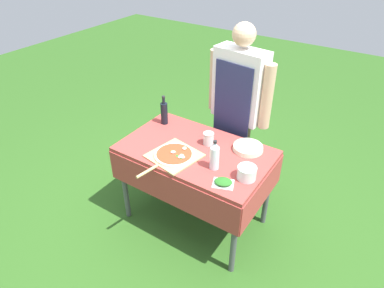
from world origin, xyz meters
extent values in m
plane|color=#2D5B1E|center=(0.00, 0.00, 0.00)|extent=(12.00, 12.00, 0.00)
cube|color=#A83D38|center=(0.00, 0.00, 0.80)|extent=(1.25, 0.77, 0.04)
cube|color=#A83D38|center=(0.00, -0.39, 0.64)|extent=(1.25, 0.01, 0.28)
cube|color=#A83D38|center=(0.00, 0.39, 0.64)|extent=(1.25, 0.01, 0.28)
cube|color=#A83D38|center=(-0.63, 0.00, 0.64)|extent=(0.01, 0.77, 0.28)
cube|color=#A83D38|center=(0.63, 0.00, 0.64)|extent=(0.01, 0.77, 0.28)
cylinder|color=#4C4C51|center=(-0.57, -0.32, 0.39)|extent=(0.05, 0.05, 0.78)
cylinder|color=#4C4C51|center=(0.57, -0.32, 0.39)|extent=(0.05, 0.05, 0.78)
cylinder|color=#4C4C51|center=(-0.57, 0.32, 0.39)|extent=(0.05, 0.05, 0.78)
cylinder|color=#4C4C51|center=(0.57, 0.32, 0.39)|extent=(0.05, 0.05, 0.78)
cylinder|color=#70604C|center=(0.17, 0.58, 0.44)|extent=(0.13, 0.13, 0.87)
cylinder|color=#70604C|center=(0.00, 0.60, 0.44)|extent=(0.13, 0.13, 0.87)
cube|color=silver|center=(0.08, 0.59, 1.20)|extent=(0.49, 0.26, 0.65)
cube|color=navy|center=(0.07, 0.48, 0.95)|extent=(0.38, 0.05, 0.95)
cylinder|color=tan|center=(0.36, 0.56, 1.17)|extent=(0.10, 0.10, 0.58)
cylinder|color=tan|center=(-0.19, 0.62, 1.17)|extent=(0.10, 0.10, 0.58)
sphere|color=tan|center=(0.08, 0.59, 1.65)|extent=(0.20, 0.20, 0.20)
cube|color=tan|center=(-0.09, -0.18, 0.82)|extent=(0.43, 0.43, 0.01)
cylinder|color=tan|center=(-0.14, -0.46, 0.82)|extent=(0.06, 0.21, 0.02)
cylinder|color=beige|center=(-0.09, -0.18, 0.83)|extent=(0.33, 0.33, 0.01)
cylinder|color=#D14223|center=(-0.09, -0.18, 0.84)|extent=(0.29, 0.29, 0.00)
ellipsoid|color=white|center=(-0.02, -0.18, 0.85)|extent=(0.05, 0.05, 0.02)
ellipsoid|color=white|center=(-0.06, -0.08, 0.85)|extent=(0.04, 0.05, 0.01)
ellipsoid|color=white|center=(0.00, -0.19, 0.85)|extent=(0.05, 0.04, 0.01)
ellipsoid|color=white|center=(-0.02, -0.20, 0.85)|extent=(0.04, 0.04, 0.01)
ellipsoid|color=white|center=(-0.10, -0.18, 0.85)|extent=(0.05, 0.05, 0.01)
ellipsoid|color=#286B23|center=(0.00, -0.20, 0.85)|extent=(0.02, 0.04, 0.00)
ellipsoid|color=#286B23|center=(-0.05, -0.20, 0.85)|extent=(0.03, 0.04, 0.00)
ellipsoid|color=#286B23|center=(-0.12, -0.16, 0.85)|extent=(0.03, 0.04, 0.00)
cylinder|color=black|center=(-0.48, 0.20, 0.92)|extent=(0.07, 0.07, 0.21)
cylinder|color=black|center=(-0.48, 0.20, 1.05)|extent=(0.03, 0.03, 0.06)
cylinder|color=#232326|center=(-0.48, 0.20, 1.09)|extent=(0.03, 0.03, 0.02)
cylinder|color=silver|center=(0.26, -0.13, 0.91)|extent=(0.07, 0.07, 0.19)
cone|color=silver|center=(0.26, -0.13, 1.03)|extent=(0.07, 0.07, 0.04)
cylinder|color=#232326|center=(0.26, -0.13, 1.06)|extent=(0.03, 0.03, 0.02)
cube|color=silver|center=(0.41, -0.27, 0.82)|extent=(0.19, 0.17, 0.01)
ellipsoid|color=#286B23|center=(0.41, -0.27, 0.84)|extent=(0.16, 0.14, 0.03)
cylinder|color=silver|center=(0.52, -0.11, 0.87)|extent=(0.14, 0.14, 0.10)
cylinder|color=beige|center=(0.37, 0.24, 0.82)|extent=(0.25, 0.25, 0.00)
cylinder|color=beige|center=(0.37, 0.24, 0.82)|extent=(0.25, 0.25, 0.00)
cylinder|color=beige|center=(0.37, 0.24, 0.83)|extent=(0.25, 0.25, 0.00)
cylinder|color=beige|center=(0.37, 0.24, 0.83)|extent=(0.25, 0.25, 0.00)
cylinder|color=beige|center=(0.37, 0.24, 0.84)|extent=(0.25, 0.25, 0.00)
cylinder|color=beige|center=(0.37, 0.24, 0.84)|extent=(0.25, 0.25, 0.00)
cylinder|color=beige|center=(0.37, 0.24, 0.85)|extent=(0.25, 0.25, 0.00)
cylinder|color=beige|center=(0.37, 0.24, 0.85)|extent=(0.25, 0.25, 0.00)
cylinder|color=silver|center=(0.05, 0.13, 0.87)|extent=(0.09, 0.09, 0.10)
cylinder|color=#D14223|center=(0.05, 0.13, 0.85)|extent=(0.08, 0.08, 0.07)
cylinder|color=#B7B2A3|center=(0.05, 0.13, 0.92)|extent=(0.09, 0.09, 0.01)
camera|label=1|loc=(1.28, -1.99, 2.45)|focal=32.00mm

